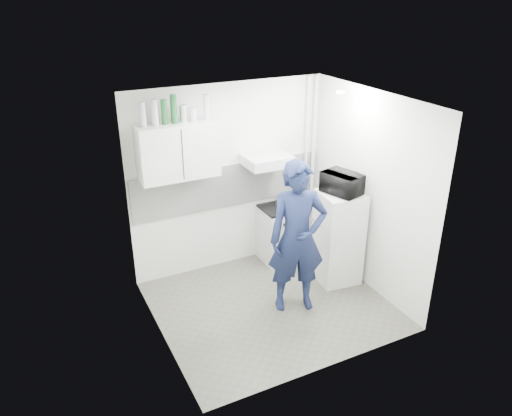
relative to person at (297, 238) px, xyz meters
name	(u,v)px	position (x,y,z in m)	size (l,w,h in m)	color
floor	(271,305)	(-0.28, 0.13, -0.96)	(2.80, 2.80, 0.00)	#55534A
ceiling	(274,101)	(-0.28, 0.13, 1.64)	(2.80, 2.80, 0.00)	white
wall_back	(229,178)	(-0.28, 1.38, 0.34)	(2.80, 2.80, 0.00)	silver
wall_left	(155,238)	(-1.68, 0.13, 0.34)	(2.60, 2.60, 0.00)	silver
wall_right	(368,192)	(1.12, 0.13, 0.34)	(2.60, 2.60, 0.00)	silver
person	(297,238)	(0.00, 0.00, 0.00)	(0.70, 0.46, 1.92)	#141C3C
stove	(278,234)	(0.37, 1.13, -0.56)	(0.50, 0.50, 0.80)	silver
fridge	(338,237)	(0.82, 0.29, -0.32)	(0.53, 0.53, 1.28)	silver
stove_top	(279,208)	(0.37, 1.13, -0.14)	(0.48, 0.48, 0.03)	black
saucepan	(282,201)	(0.46, 1.19, -0.08)	(0.19, 0.19, 0.10)	silver
microwave	(342,183)	(0.82, 0.29, 0.46)	(0.33, 0.49, 0.27)	black
bottle_a	(143,115)	(-1.42, 1.20, 1.39)	(0.07, 0.07, 0.29)	#B2B7BC
bottle_b	(155,113)	(-1.28, 1.20, 1.39)	(0.08, 0.08, 0.31)	#B2B7BC
bottle_c	(164,112)	(-1.17, 1.20, 1.39)	(0.07, 0.07, 0.30)	#144C1E
bottle_d	(174,109)	(-1.05, 1.20, 1.41)	(0.08, 0.08, 0.35)	#144C1E
canister_a	(183,114)	(-0.93, 1.20, 1.34)	(0.08, 0.08, 0.21)	silver
canister_b	(193,114)	(-0.81, 1.20, 1.32)	(0.09, 0.09, 0.17)	#B2B7BC
bottle_e	(206,107)	(-0.63, 1.20, 1.39)	(0.08, 0.08, 0.31)	#B2B7BC
upper_cabinet	(178,151)	(-1.03, 1.20, 0.89)	(1.00, 0.35, 0.70)	silver
range_hood	(267,160)	(0.17, 1.13, 0.61)	(0.60, 0.50, 0.14)	silver
backsplash	(230,185)	(-0.28, 1.36, 0.24)	(2.74, 0.03, 0.60)	white
pipe_a	(313,166)	(1.02, 1.30, 0.34)	(0.05, 0.05, 2.60)	silver
pipe_b	(306,167)	(0.90, 1.30, 0.34)	(0.04, 0.04, 2.60)	silver
ceiling_spot_fixture	(341,92)	(0.72, 0.33, 1.61)	(0.10, 0.10, 0.02)	white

